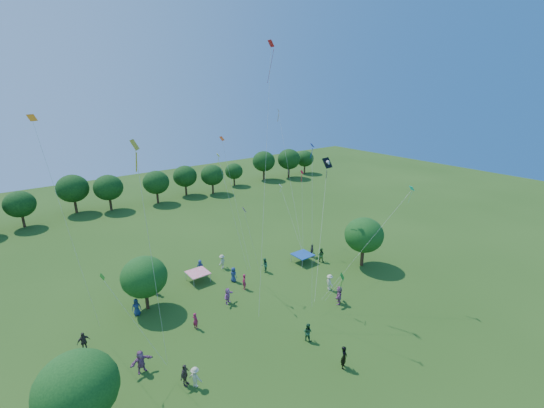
{
  "coord_description": "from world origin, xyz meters",
  "views": [
    {
      "loc": [
        -18.32,
        -9.63,
        20.78
      ],
      "look_at": [
        0.0,
        14.0,
        11.0
      ],
      "focal_mm": 24.0,
      "sensor_mm": 36.0,
      "label": 1
    }
  ],
  "objects": [
    {
      "name": "small_kite_7",
      "position": [
        10.65,
        9.0,
        9.3
      ],
      "size": [
        8.65,
        3.24,
        10.45
      ],
      "color": "#0ED3B4"
    },
    {
      "name": "crowd_person_4",
      "position": [
        11.3,
        20.32,
        0.87
      ],
      "size": [
        1.11,
        0.92,
        1.73
      ],
      "primitive_type": "imported",
      "rotation": [
        0.0,
        0.0,
        0.54
      ],
      "color": "#3A312E",
      "rests_on": "ground"
    },
    {
      "name": "pirate_kite",
      "position": [
        11.44,
        18.5,
        12.19
      ],
      "size": [
        9.16,
        7.68,
        11.63
      ],
      "color": "black"
    },
    {
      "name": "crowd_person_9",
      "position": [
        -9.86,
        10.3,
        0.82
      ],
      "size": [
        0.93,
        1.17,
        1.64
      ],
      "primitive_type": "imported",
      "rotation": [
        0.0,
        0.0,
        2.06
      ],
      "color": "#BBB995",
      "rests_on": "ground"
    },
    {
      "name": "crowd_person_14",
      "position": [
        -0.02,
        9.03,
        0.82
      ],
      "size": [
        0.73,
        0.92,
        1.65
      ],
      "primitive_type": "imported",
      "rotation": [
        0.0,
        0.0,
        1.99
      ],
      "color": "#23512F",
      "rests_on": "ground"
    },
    {
      "name": "small_kite_2",
      "position": [
        0.03,
        21.74,
        10.75
      ],
      "size": [
        2.33,
        1.72,
        13.0
      ],
      "color": "yellow"
    },
    {
      "name": "red_high_kite",
      "position": [
        2.3,
        17.46,
        19.61
      ],
      "size": [
        6.04,
        6.09,
        23.37
      ],
      "color": "red"
    },
    {
      "name": "crowd_person_10",
      "position": [
        -10.4,
        10.87,
        0.88
      ],
      "size": [
        1.12,
        0.99,
        1.77
      ],
      "primitive_type": "imported",
      "rotation": [
        0.0,
        0.0,
        0.62
      ],
      "color": "#433B35",
      "rests_on": "ground"
    },
    {
      "name": "crowd_person_6",
      "position": [
        -10.34,
        21.58,
        0.86
      ],
      "size": [
        0.95,
        0.73,
        1.71
      ],
      "primitive_type": "imported",
      "rotation": [
        0.0,
        0.0,
        5.92
      ],
      "color": "navy",
      "rests_on": "ground"
    },
    {
      "name": "near_tree_east",
      "position": [
        14.59,
        15.04,
        3.95
      ],
      "size": [
        4.59,
        4.59,
        6.02
      ],
      "color": "#422B19",
      "rests_on": "ground"
    },
    {
      "name": "small_kite_11",
      "position": [
        4.99,
        9.97,
        3.75
      ],
      "size": [
        1.34,
        1.37,
        2.99
      ],
      "color": "#167A1B"
    },
    {
      "name": "crowd_person_13",
      "position": [
        -7.59,
        24.0,
        0.89
      ],
      "size": [
        0.79,
        0.71,
        1.79
      ],
      "primitive_type": "imported",
      "rotation": [
        0.0,
        0.0,
        5.75
      ],
      "color": "maroon",
      "rests_on": "ground"
    },
    {
      "name": "man_in_black",
      "position": [
        0.01,
        5.0,
        0.96
      ],
      "size": [
        0.85,
        0.78,
        1.92
      ],
      "primitive_type": "imported",
      "rotation": [
        0.0,
        0.0,
        0.6
      ],
      "color": "black",
      "rests_on": "ground"
    },
    {
      "name": "crowd_person_16",
      "position": [
        -15.38,
        19.25,
        0.88
      ],
      "size": [
        1.09,
        0.6,
        1.76
      ],
      "primitive_type": "imported",
      "rotation": [
        0.0,
        0.0,
        6.42
      ],
      "color": "#362D2B",
      "rests_on": "ground"
    },
    {
      "name": "crowd_person_15",
      "position": [
        0.79,
        24.72,
        0.87
      ],
      "size": [
        1.24,
        0.99,
        1.74
      ],
      "primitive_type": "imported",
      "rotation": [
        0.0,
        0.0,
        3.63
      ],
      "color": "#B7B392",
      "rests_on": "ground"
    },
    {
      "name": "crowd_person_12",
      "position": [
        -1.81,
        25.24,
        0.82
      ],
      "size": [
        0.92,
        0.82,
        1.64
      ],
      "primitive_type": "imported",
      "rotation": [
        0.0,
        0.0,
        2.54
      ],
      "color": "navy",
      "rests_on": "ground"
    },
    {
      "name": "crowd_person_1",
      "position": [
        0.26,
        19.21,
        0.87
      ],
      "size": [
        0.6,
        0.75,
        1.73
      ],
      "primitive_type": "imported",
      "rotation": [
        0.0,
        0.0,
        4.39
      ],
      "color": "#9D1C3F",
      "rests_on": "ground"
    },
    {
      "name": "small_kite_6",
      "position": [
        10.58,
        25.22,
        7.2
      ],
      "size": [
        1.22,
        5.71,
        7.21
      ],
      "color": "silver"
    },
    {
      "name": "crowd_person_7",
      "position": [
        -6.84,
        16.36,
        0.79
      ],
      "size": [
        0.57,
        0.69,
        1.58
      ],
      "primitive_type": "imported",
      "rotation": [
        0.0,
        0.0,
        1.95
      ],
      "color": "maroon",
      "rests_on": "ground"
    },
    {
      "name": "tent_blue",
      "position": [
        9.4,
        19.96,
        1.04
      ],
      "size": [
        2.2,
        2.2,
        1.1
      ],
      "color": "#164392",
      "rests_on": "ground"
    },
    {
      "name": "crowd_person_5",
      "position": [
        -12.45,
        14.12,
        0.93
      ],
      "size": [
        1.77,
        0.71,
        1.87
      ],
      "primitive_type": "imported",
      "rotation": [
        0.0,
        0.0,
        6.33
      ],
      "color": "#854E79",
      "rests_on": "ground"
    },
    {
      "name": "small_kite_4",
      "position": [
        2.17,
        11.31,
        11.92
      ],
      "size": [
        0.36,
        0.76,
        15.05
      ],
      "color": "#1313BE"
    },
    {
      "name": "crowd_person_11",
      "position": [
        -2.49,
        17.98,
        0.84
      ],
      "size": [
        1.64,
        1.25,
        1.68
      ],
      "primitive_type": "imported",
      "rotation": [
        0.0,
        0.0,
        0.51
      ],
      "color": "#AE65A5",
      "rests_on": "ground"
    },
    {
      "name": "small_kite_5",
      "position": [
        0.15,
        18.18,
        8.11
      ],
      "size": [
        2.8,
        1.44,
        8.38
      ],
      "color": "#63178D"
    },
    {
      "name": "small_kite_3",
      "position": [
        -13.44,
        14.54,
        6.89
      ],
      "size": [
        2.97,
        3.2,
        7.15
      ],
      "color": "#348D19"
    },
    {
      "name": "small_kite_8",
      "position": [
        0.56,
        21.9,
        12.27
      ],
      "size": [
        2.19,
        2.09,
        14.62
      ],
      "color": "#EA4C0D"
    },
    {
      "name": "small_kite_9",
      "position": [
        -15.36,
        19.4,
        14.34
      ],
      "size": [
        2.25,
        1.07,
        17.69
      ],
      "color": "orange"
    },
    {
      "name": "near_tree_west",
      "position": [
        -17.05,
        10.55,
        3.99
      ],
      "size": [
        4.72,
        4.72,
        6.12
      ],
      "color": "#422B19",
      "rests_on": "ground"
    },
    {
      "name": "treeline",
      "position": [
        -1.73,
        55.43,
        4.09
      ],
      "size": [
        88.01,
        8.77,
        6.77
      ],
      "color": "#422B19",
      "rests_on": "ground"
    },
    {
      "name": "small_kite_1",
      "position": [
        12.28,
        27.27,
        13.36
      ],
      "size": [
        3.93,
        9.67,
        16.49
      ],
      "color": "#D06C0A"
    },
    {
      "name": "crowd_person_3",
      "position": [
        7.36,
        13.51,
        0.9
      ],
      "size": [
        0.81,
        1.27,
        1.79
      ],
      "primitive_type": "imported",
      "rotation": [
        0.0,
        0.0,
        1.31
      ],
      "color": "beige",
      "rests_on": "ground"
    },
    {
      "name": "tent_red_stripe",
      "position": [
        -2.86,
        23.74,
        1.04
      ],
      "size": [
        2.2,
        2.2,
        1.1
      ],
      "color": "red",
      "rests_on": "ground"
    },
    {
      "name": "crowd_person_2",
      "position": [
        11.31,
        18.76,
        0.9
      ],
      "size": [
        0.9,
        1.0,
        1.79
      ],
      "primitive_type": "imported",
      "rotation": [
        0.0,
        0.0,
        2.2
      ],
      "color": "#2F6129",
      "rests_on": "ground"
    },
    {
      "name": "near_tree_north",
      "position": [
        -9.16,
        22.04,
        3.47
      ],
      "size": [
        4.34,
        4.34,
        5.43
      ],
      "color": "#422B19",
      "rests_on": "ground"
    },
    {
      "name": "small_kite_0",
      "position": [
        11.35,
        22.54,
        8.78
      ],
      "size": [
        1.99,
        2.65,
        9.44
      ],
      "color": "red"
    },
    {
      "name": "crowd_person_0",
      "position": [
        0.21,
        21.25,
        0.86
      ],
      "size": [
        0.66,
        0.93,
        1.72
      ],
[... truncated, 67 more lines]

